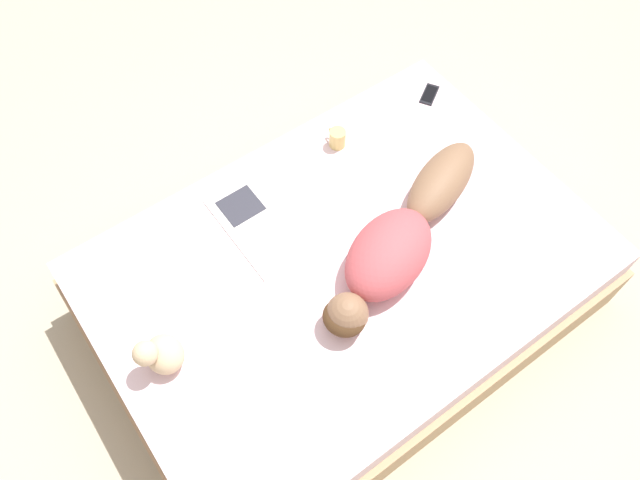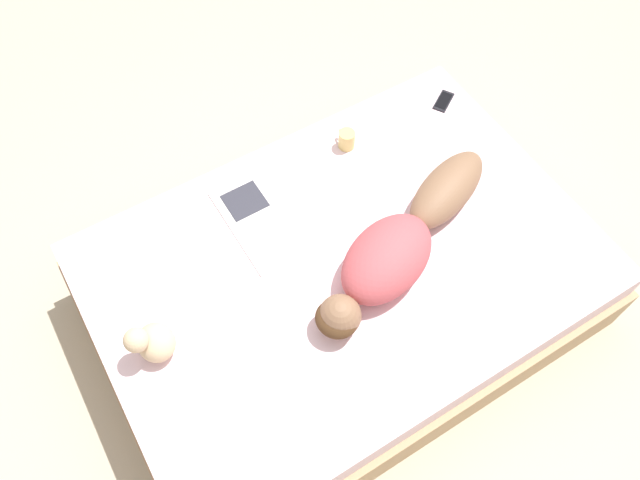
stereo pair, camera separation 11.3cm
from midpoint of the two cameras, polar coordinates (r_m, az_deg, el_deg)
name	(u,v)px [view 2 (the right image)]	position (r m, az deg, el deg)	size (l,w,h in m)	color
ground_plane	(341,307)	(3.30, 2.95, -6.18)	(12.00, 12.00, 0.00)	#B7A88E
bed	(343,286)	(3.07, 3.16, -4.24)	(1.61, 2.31, 0.51)	tan
person	(400,243)	(2.80, 8.52, -0.33)	(0.61, 1.20, 0.22)	brown
open_magazine	(258,221)	(2.96, -4.63, 1.75)	(0.54, 0.27, 0.01)	silver
coffee_mug	(347,139)	(3.19, 3.47, 9.16)	(0.11, 0.08, 0.10)	tan
cell_phone	(444,101)	(3.49, 12.17, 12.29)	(0.14, 0.16, 0.01)	black
plush_toy	(152,342)	(2.65, -13.90, -9.09)	(0.17, 0.19, 0.23)	#D1B289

